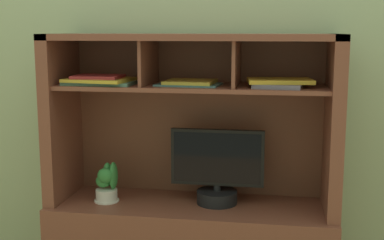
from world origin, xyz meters
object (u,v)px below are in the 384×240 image
object	(u,v)px
potted_orchid	(108,184)
magazine_stack_centre	(100,80)
media_console	(192,219)
tv_monitor	(217,173)
magazine_stack_right	(190,83)
magazine_stack_left	(279,83)

from	to	relation	value
potted_orchid	magazine_stack_centre	xyz separation A→B (m)	(-0.02, -0.01, 0.52)
media_console	magazine_stack_centre	xyz separation A→B (m)	(-0.44, -0.06, 0.70)
tv_monitor	magazine_stack_centre	world-z (taller)	magazine_stack_centre
tv_monitor	magazine_stack_right	world-z (taller)	magazine_stack_right
media_console	magazine_stack_right	bearing A→B (deg)	-104.52
magazine_stack_left	magazine_stack_centre	xyz separation A→B (m)	(-0.86, -0.01, 0.00)
media_console	tv_monitor	bearing A→B (deg)	2.27
potted_orchid	magazine_stack_left	xyz separation A→B (m)	(0.83, 0.00, 0.52)
tv_monitor	magazine_stack_right	xyz separation A→B (m)	(-0.13, -0.03, 0.44)
potted_orchid	magazine_stack_right	bearing A→B (deg)	3.63
media_console	magazine_stack_centre	distance (m)	0.83
potted_orchid	tv_monitor	bearing A→B (deg)	6.22
tv_monitor	potted_orchid	size ratio (longest dim) A/B	2.28
media_console	potted_orchid	bearing A→B (deg)	-172.63
media_console	magazine_stack_right	distance (m)	0.69
media_console	magazine_stack_right	world-z (taller)	media_console
media_console	magazine_stack_right	size ratio (longest dim) A/B	4.49
media_console	potted_orchid	xyz separation A→B (m)	(-0.42, -0.05, 0.18)
media_console	magazine_stack_centre	bearing A→B (deg)	-172.22
magazine_stack_centre	potted_orchid	bearing A→B (deg)	15.54
media_console	magazine_stack_centre	size ratio (longest dim) A/B	4.13
potted_orchid	magazine_stack_left	bearing A→B (deg)	0.33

